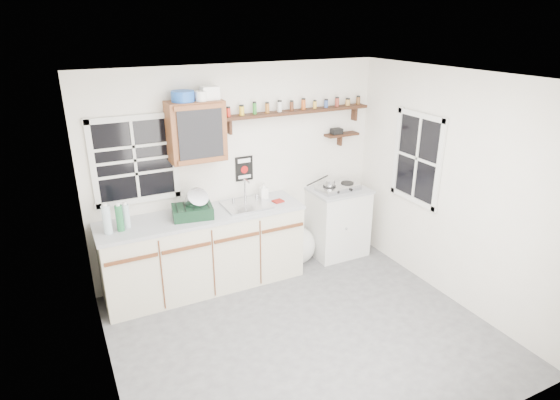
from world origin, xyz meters
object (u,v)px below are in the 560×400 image
Objects in this scene: upper_cabinet at (196,131)px; hotplate at (338,187)px; main_cabinet at (205,251)px; right_cabinet at (338,221)px; dish_rack at (194,208)px; spice_shelf at (297,111)px.

upper_cabinet reaches higher than hotplate.
main_cabinet is 2.54× the size of right_cabinet.
hotplate is (1.81, 0.01, 0.48)m from main_cabinet.
upper_cabinet is 1.98m from hotplate.
right_cabinet is 2.02m from dish_rack.
upper_cabinet is at bearing -176.88° from spice_shelf.
upper_cabinet is 0.34× the size of spice_shelf.
upper_cabinet is (0.03, 0.14, 1.36)m from main_cabinet.
hotplate is (1.91, 0.04, -0.08)m from dish_rack.
right_cabinet is at bearing -3.76° from upper_cabinet.
hotplate is at bearing -144.94° from right_cabinet.
main_cabinet is 1.37m from upper_cabinet.
dish_rack is at bearing -178.30° from right_cabinet.
upper_cabinet reaches higher than spice_shelf.
main_cabinet is 1.98m from spice_shelf.
dish_rack is (-0.14, -0.18, -0.80)m from upper_cabinet.
upper_cabinet reaches higher than main_cabinet.
main_cabinet reaches higher than right_cabinet.
upper_cabinet is at bearing 61.68° from dish_rack.
hotplate is (-0.03, -0.02, 0.49)m from right_cabinet.
spice_shelf is 1.69m from dish_rack.
main_cabinet is 4.10× the size of hotplate.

